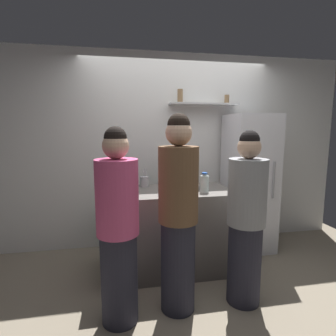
% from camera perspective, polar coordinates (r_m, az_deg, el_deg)
% --- Properties ---
extents(ground_plane, '(5.28, 5.28, 0.00)m').
position_cam_1_polar(ground_plane, '(2.95, 7.10, -24.50)').
color(ground_plane, gray).
extents(back_wall_assembly, '(4.80, 0.32, 2.60)m').
position_cam_1_polar(back_wall_assembly, '(3.70, 1.68, 3.78)').
color(back_wall_assembly, white).
rests_on(back_wall_assembly, ground).
extents(refrigerator, '(0.57, 0.63, 1.79)m').
position_cam_1_polar(refrigerator, '(3.69, 17.00, -3.03)').
color(refrigerator, white).
rests_on(refrigerator, ground).
extents(counter, '(1.42, 0.73, 0.92)m').
position_cam_1_polar(counter, '(3.11, 0.00, -13.09)').
color(counter, '#66605B').
rests_on(counter, ground).
extents(baking_pan, '(0.34, 0.24, 0.05)m').
position_cam_1_polar(baking_pan, '(3.04, 3.09, -3.99)').
color(baking_pan, gray).
rests_on(baking_pan, counter).
extents(utensil_holder, '(0.10, 0.10, 0.21)m').
position_cam_1_polar(utensil_holder, '(3.16, -5.11, -2.89)').
color(utensil_holder, '#B2B2B7').
rests_on(utensil_holder, counter).
extents(wine_bottle_amber_glass, '(0.07, 0.07, 0.31)m').
position_cam_1_polar(wine_bottle_amber_glass, '(2.81, 4.71, -3.21)').
color(wine_bottle_amber_glass, '#472814').
rests_on(wine_bottle_amber_glass, counter).
extents(wine_bottle_green_glass, '(0.07, 0.07, 0.33)m').
position_cam_1_polar(wine_bottle_green_glass, '(3.10, -9.80, -2.00)').
color(wine_bottle_green_glass, '#19471E').
rests_on(wine_bottle_green_glass, counter).
extents(water_bottle_plastic, '(0.09, 0.09, 0.22)m').
position_cam_1_polar(water_bottle_plastic, '(2.88, 7.85, -3.30)').
color(water_bottle_plastic, silver).
rests_on(water_bottle_plastic, counter).
extents(person_pink_top, '(0.34, 0.34, 1.62)m').
position_cam_1_polar(person_pink_top, '(2.22, -10.71, -12.90)').
color(person_pink_top, '#262633').
rests_on(person_pink_top, ground).
extents(person_brown_jacket, '(0.34, 0.34, 1.72)m').
position_cam_1_polar(person_brown_jacket, '(2.30, 2.21, -10.29)').
color(person_brown_jacket, '#262633').
rests_on(person_brown_jacket, ground).
extents(person_grey_hoodie, '(0.34, 0.34, 1.59)m').
position_cam_1_polar(person_grey_hoodie, '(2.52, 16.43, -10.86)').
color(person_grey_hoodie, '#262633').
rests_on(person_grey_hoodie, ground).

